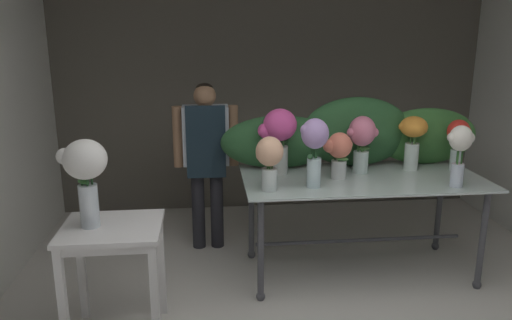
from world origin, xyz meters
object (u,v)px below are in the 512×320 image
Objects in this scene: vase_peach_hydrangea at (269,159)px; display_table_glass at (361,191)px; vase_ivory_lilies at (460,149)px; vase_scarlet_roses at (458,139)px; side_table_white at (113,243)px; florist at (206,149)px; vase_sunset_stock at (413,137)px; vase_rosy_dahlias at (362,139)px; vase_lilac_tulips at (314,144)px; vase_fuchsia_freesia at (279,133)px; vase_white_roses_tall at (85,171)px; vase_coral_anemones at (339,152)px.

display_table_glass is at bearing 18.48° from vase_peach_hydrangea.
vase_ivory_lilies is 0.49m from vase_scarlet_roses.
florist is at bearing 65.49° from side_table_white.
vase_rosy_dahlias is at bearing -174.46° from vase_sunset_stock.
display_table_glass is at bearing 25.74° from vase_lilac_tulips.
vase_ivory_lilies reaches higher than vase_peach_hydrangea.
vase_peach_hydrangea is at bearing -167.04° from vase_scarlet_roses.
display_table_glass is 0.82m from vase_fuchsia_freesia.
florist is at bearing 152.81° from vase_ivory_lilies.
vase_white_roses_tall reaches higher than vase_scarlet_roses.
florist reaches higher than vase_scarlet_roses.
vase_rosy_dahlias is at bearing 30.85° from vase_coral_anemones.
vase_ivory_lilies is at bearing -2.27° from vase_peach_hydrangea.
vase_rosy_dahlias is at bearing 23.58° from side_table_white.
vase_ivory_lilies is at bearing 8.24° from vase_white_roses_tall.
vase_peach_hydrangea is at bearing -154.66° from vase_rosy_dahlias.
vase_white_roses_tall is at bearing -159.00° from vase_coral_anemones.
vase_peach_hydrangea is (0.46, -0.91, 0.13)m from florist.
vase_fuchsia_freesia is (1.21, 0.86, 0.52)m from side_table_white.
side_table_white is 0.51× the size of florist.
vase_white_roses_tall is (-2.03, -0.83, 0.02)m from vase_rosy_dahlias.
vase_coral_anemones is 0.81× the size of vase_sunset_stock.
vase_sunset_stock is (1.73, -0.48, 0.18)m from florist.
vase_ivory_lilies is (1.89, -0.97, 0.19)m from florist.
vase_lilac_tulips is (-0.25, -0.20, 0.11)m from vase_coral_anemones.
florist is 1.80m from vase_sunset_stock.
vase_peach_hydrangea is 1.34m from vase_sunset_stock.
vase_lilac_tulips is (-1.09, 0.10, 0.03)m from vase_ivory_lilies.
side_table_white is at bearing -157.79° from vase_peach_hydrangea.
vase_lilac_tulips is 1.10× the size of vase_rosy_dahlias.
vase_lilac_tulips is 0.59m from vase_rosy_dahlias.
vase_ivory_lilies is 1.38m from vase_fuchsia_freesia.
vase_white_roses_tall is at bearing -160.65° from vase_sunset_stock.
vase_rosy_dahlias is at bearing 179.37° from vase_scarlet_roses.
vase_lilac_tulips reaches higher than vase_ivory_lilies.
vase_fuchsia_freesia is at bearing -39.56° from florist.
vase_ivory_lilies is 1.27× the size of vase_coral_anemones.
display_table_glass is at bearing -160.80° from vase_sunset_stock.
side_table_white is 1.93× the size of vase_peach_hydrangea.
vase_peach_hydrangea is 0.94× the size of vase_scarlet_roses.
side_table_white is 1.39× the size of vase_white_roses_tall.
vase_rosy_dahlias is (1.89, 0.83, 0.47)m from side_table_white.
vase_rosy_dahlias is 2.19m from vase_white_roses_tall.
vase_peach_hydrangea is at bearing -63.38° from florist.
vase_scarlet_roses is at bearing 12.96° from vase_peach_hydrangea.
vase_scarlet_roses is (1.30, 0.33, -0.06)m from vase_lilac_tulips.
vase_rosy_dahlias is 0.46m from vase_sunset_stock.
vase_ivory_lilies is at bearing -27.19° from florist.
vase_lilac_tulips is at bearing 174.54° from vase_ivory_lilies.
vase_sunset_stock is at bearing 18.75° from vase_peach_hydrangea.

